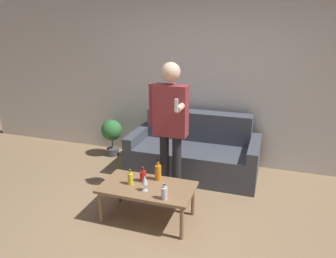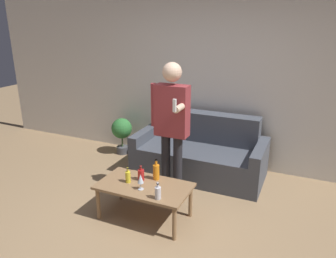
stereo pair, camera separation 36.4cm
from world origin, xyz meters
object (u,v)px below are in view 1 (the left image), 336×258
(couch, at_px, (194,153))
(person_standing_front, at_px, (170,120))
(coffee_table, at_px, (147,190))
(bottle_orange, at_px, (143,176))

(couch, height_order, person_standing_front, person_standing_front)
(coffee_table, bearing_deg, couch, 81.51)
(person_standing_front, bearing_deg, coffee_table, -97.75)
(couch, relative_size, person_standing_front, 1.08)
(couch, bearing_deg, coffee_table, -98.49)
(bottle_orange, bearing_deg, person_standing_front, 70.92)
(coffee_table, relative_size, person_standing_front, 0.61)
(couch, height_order, coffee_table, couch)
(bottle_orange, height_order, person_standing_front, person_standing_front)
(bottle_orange, distance_m, person_standing_front, 0.73)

